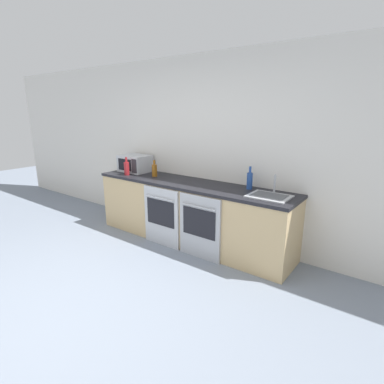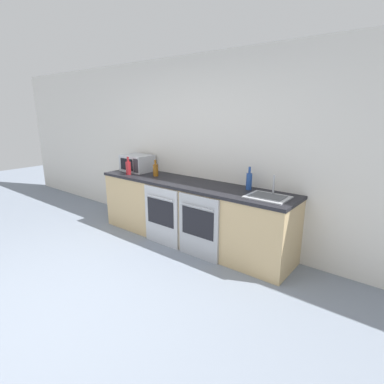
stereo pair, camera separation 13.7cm
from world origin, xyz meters
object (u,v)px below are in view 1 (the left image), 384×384
Objects in this scene: oven_left at (161,217)px; bottle_red at (127,168)px; microwave at (135,163)px; sink at (269,196)px; bottle_amber at (154,170)px; bottle_blue at (250,180)px; oven_right at (199,227)px.

oven_left is 1.03m from bottle_red.
sink is (2.36, -0.12, -0.12)m from microwave.
sink is at bearing -1.02° from bottle_amber.
bottle_blue reaches higher than bottle_amber.
sink is (0.35, -0.19, -0.10)m from bottle_blue.
bottle_amber is (0.51, -0.09, -0.04)m from microwave.
bottle_red is 2.27m from sink.
bottle_blue is 1.94m from bottle_red.
bottle_red is at bearing -70.46° from microwave.
bottle_blue reaches higher than oven_right.
bottle_amber is 1.51m from bottle_blue.
bottle_blue is 0.62× the size of sink.
oven_left is at bearing 180.00° from oven_right.
oven_left is 1.77× the size of sink.
oven_right is 2.86× the size of bottle_blue.
bottle_amber is 1.85m from sink.
bottle_red is (-1.49, 0.16, 0.57)m from oven_right.
bottle_red is (0.10, -0.27, -0.03)m from microwave.
oven_right is at bearing -15.10° from microwave.
bottle_amber is at bearing 178.98° from sink.
sink is at bearing -28.97° from bottle_blue.
bottle_amber is at bearing -9.90° from microwave.
bottle_amber is at bearing 23.79° from bottle_red.
bottle_red reaches higher than bottle_amber.
bottle_blue is 1.05× the size of bottle_red.
bottle_red is (-1.91, -0.34, -0.01)m from bottle_blue.
bottle_red reaches higher than sink.
oven_right is at bearing 0.00° from oven_left.
bottle_amber is 0.53× the size of sink.
oven_left is 0.78m from bottle_amber.
bottle_red reaches higher than microwave.
oven_left is 1.72× the size of microwave.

